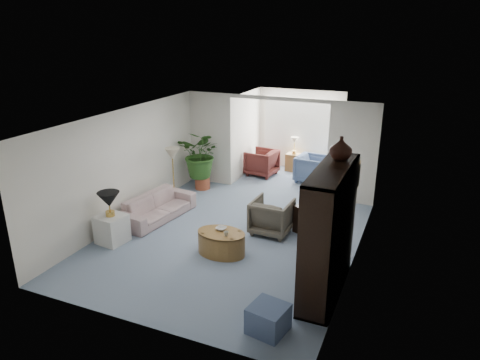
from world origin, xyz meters
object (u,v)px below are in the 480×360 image
at_px(coffee_bowl, 221,229).
at_px(end_table, 112,229).
at_px(sofa, 158,207).
at_px(wingback_chair, 272,216).
at_px(side_table_dark, 308,219).
at_px(table_lamp, 109,199).
at_px(framed_picture, 357,178).
at_px(cabinet_urn, 341,148).
at_px(sunroom_table, 294,162).
at_px(coffee_cup, 226,234).
at_px(sunroom_chair_blue, 312,169).
at_px(plant_pot, 202,183).
at_px(sunroom_chair_maroon, 262,162).
at_px(coffee_table, 221,243).
at_px(floor_lamp, 172,154).
at_px(ottoman, 268,319).
at_px(entertainment_cabinet, 329,232).

bearing_deg(coffee_bowl, end_table, -166.25).
bearing_deg(end_table, sofa, 81.57).
xyz_separation_m(wingback_chair, side_table_dark, (0.70, 0.30, -0.07)).
distance_m(table_lamp, wingback_chair, 3.33).
distance_m(wingback_chair, side_table_dark, 0.77).
bearing_deg(sofa, framed_picture, -88.02).
xyz_separation_m(table_lamp, cabinet_urn, (4.34, 0.50, 1.39)).
bearing_deg(sunroom_table, wingback_chair, -79.52).
bearing_deg(coffee_cup, side_table_dark, 55.43).
xyz_separation_m(sunroom_chair_blue, sunroom_table, (-0.75, 0.75, -0.11)).
bearing_deg(table_lamp, sunroom_chair_blue, 61.72).
bearing_deg(end_table, plant_pot, 86.32).
relative_size(cabinet_urn, sunroom_chair_maroon, 0.45).
distance_m(coffee_cup, plant_pot, 3.82).
relative_size(coffee_cup, wingback_chair, 0.11).
distance_m(coffee_table, sunroom_table, 5.49).
bearing_deg(end_table, coffee_cup, 7.98).
bearing_deg(coffee_bowl, side_table_dark, 47.30).
height_order(sunroom_chair_blue, sunroom_table, sunroom_chair_blue).
height_order(sofa, end_table, end_table).
relative_size(plant_pot, sunroom_chair_maroon, 0.48).
distance_m(framed_picture, coffee_bowl, 2.71).
bearing_deg(coffee_table, cabinet_urn, 1.66).
distance_m(table_lamp, plant_pot, 3.56).
bearing_deg(wingback_chair, floor_lamp, -11.33).
bearing_deg(coffee_cup, sunroom_chair_maroon, 102.82).
height_order(coffee_table, cabinet_urn, cabinet_urn).
bearing_deg(coffee_bowl, coffee_table, -63.43).
height_order(floor_lamp, cabinet_urn, cabinet_urn).
height_order(coffee_cup, sunroom_chair_blue, sunroom_chair_blue).
relative_size(coffee_cup, sunroom_table, 0.18).
bearing_deg(coffee_table, coffee_bowl, 116.57).
distance_m(floor_lamp, wingback_chair, 2.98).
height_order(plant_pot, sunroom_chair_blue, sunroom_chair_blue).
relative_size(side_table_dark, sunroom_chair_blue, 0.72).
height_order(end_table, coffee_table, end_table).
xyz_separation_m(coffee_table, side_table_dark, (1.28, 1.55, 0.07)).
distance_m(framed_picture, sofa, 4.62).
distance_m(coffee_table, cabinet_urn, 2.97).
distance_m(side_table_dark, sunroom_table, 4.21).
bearing_deg(side_table_dark, sunroom_table, 110.64).
distance_m(sofa, end_table, 1.36).
height_order(floor_lamp, ottoman, floor_lamp).
xyz_separation_m(framed_picture, cabinet_urn, (-0.23, -0.43, 0.61)).
height_order(table_lamp, sunroom_chair_maroon, table_lamp).
height_order(wingback_chair, sunroom_chair_maroon, sunroom_chair_maroon).
bearing_deg(coffee_bowl, sunroom_table, 91.61).
bearing_deg(side_table_dark, coffee_table, -129.72).
bearing_deg(entertainment_cabinet, sofa, 161.89).
xyz_separation_m(sofa, wingback_chair, (2.62, 0.33, 0.09)).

